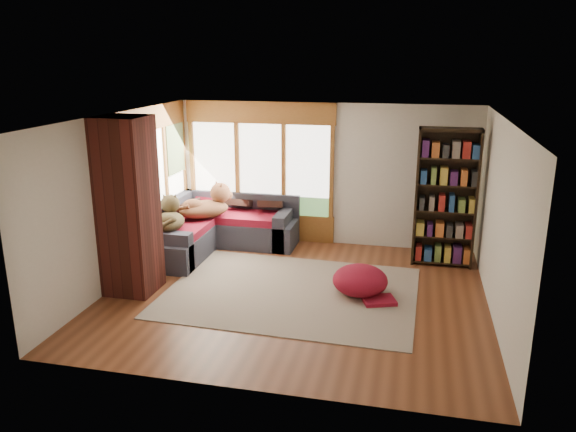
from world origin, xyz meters
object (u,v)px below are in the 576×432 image
at_px(area_rug, 291,292).
at_px(dog_tan, 208,206).
at_px(pouf, 360,279).
at_px(dog_brindle, 169,219).
at_px(bookshelf, 446,198).
at_px(brick_chimney, 128,207).
at_px(sectional_sofa, 210,232).

bearing_deg(area_rug, dog_tan, 139.98).
height_order(pouf, dog_brindle, dog_brindle).
bearing_deg(dog_brindle, bookshelf, -95.51).
bearing_deg(bookshelf, area_rug, -142.51).
bearing_deg(brick_chimney, dog_tan, 77.67).
distance_m(brick_chimney, area_rug, 2.70).
distance_m(bookshelf, dog_brindle, 4.60).
distance_m(area_rug, dog_brindle, 2.53).
bearing_deg(area_rug, brick_chimney, -169.39).
height_order(brick_chimney, dog_tan, brick_chimney).
relative_size(brick_chimney, area_rug, 0.71).
xyz_separation_m(bookshelf, pouf, (-1.21, -1.55, -0.92)).
distance_m(area_rug, dog_tan, 2.59).
bearing_deg(area_rug, pouf, 8.52).
height_order(sectional_sofa, area_rug, sectional_sofa).
distance_m(sectional_sofa, bookshelf, 4.18).
relative_size(bookshelf, dog_tan, 2.16).
distance_m(area_rug, pouf, 1.04).
height_order(area_rug, pouf, pouf).
bearing_deg(dog_brindle, dog_tan, -43.15).
bearing_deg(bookshelf, sectional_sofa, -178.80).
height_order(sectional_sofa, dog_brindle, dog_brindle).
bearing_deg(dog_tan, brick_chimney, -145.52).
xyz_separation_m(brick_chimney, pouf, (3.33, 0.59, -1.07)).
relative_size(sectional_sofa, bookshelf, 0.96).
bearing_deg(brick_chimney, bookshelf, 25.17).
relative_size(area_rug, dog_tan, 3.43).
distance_m(sectional_sofa, pouf, 3.23).
bearing_deg(dog_brindle, pouf, -117.97).
bearing_deg(bookshelf, brick_chimney, -154.83).
xyz_separation_m(pouf, dog_brindle, (-3.28, 0.64, 0.54)).
distance_m(brick_chimney, pouf, 3.55).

